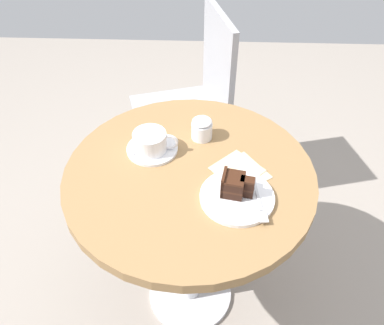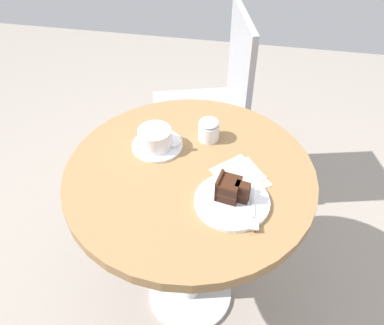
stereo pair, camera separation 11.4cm
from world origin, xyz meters
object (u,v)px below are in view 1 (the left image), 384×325
Objects in this scene: teaspoon at (138,141)px; napkin at (239,171)px; coffee_cup at (151,141)px; cake_plate at (237,197)px; sugar_pot at (202,128)px; cafe_chair at (197,97)px; saucer at (152,149)px; cake_slice at (235,185)px; fork at (260,205)px.

napkin is (0.31, -0.11, -0.01)m from teaspoon.
coffee_cup is at bearing 163.21° from napkin.
teaspoon is 0.33m from napkin.
cake_plate is 2.81× the size of sugar_pot.
cafe_chair is (-0.14, 0.63, -0.17)m from napkin.
saucer is 2.17× the size of sugar_pot.
cake_slice is at bearing -119.53° from teaspoon.
cafe_chair is (0.12, 0.55, -0.18)m from saucer.
teaspoon is at bearing 159.43° from napkin.
fork is (0.35, -0.25, 0.00)m from teaspoon.
napkin is at bearing -4.29° from cafe_chair.
cake_plate is 0.10m from napkin.
cake_plate is at bearing -37.10° from saucer.
cake_slice reaches higher than teaspoon.
fork is (0.06, -0.03, 0.01)m from cake_plate.
cafe_chair reaches higher than saucer.
sugar_pot reaches higher than teaspoon.
saucer is 0.30m from cake_slice.
cake_slice is (0.29, -0.21, 0.03)m from teaspoon.
sugar_pot reaches higher than coffee_cup.
sugar_pot is at bearing 23.88° from saucer.
coffee_cup is 0.28m from napkin.
napkin is (-0.05, 0.14, -0.01)m from fork.
sugar_pot is (-0.11, 0.15, 0.03)m from napkin.
saucer is 0.77× the size of cake_plate.
fork is at bearing -28.95° from cake_plate.
teaspoon is 0.12× the size of cafe_chair.
cake_plate is 0.77m from cafe_chair.
fork is (0.07, -0.04, -0.03)m from cake_slice.
sugar_pot is at bearing -13.35° from cafe_chair.
napkin is 0.21× the size of cafe_chair.
cafe_chair is at bearing 77.41° from saucer.
sugar_pot is (0.20, 0.04, 0.02)m from teaspoon.
teaspoon is 0.66× the size of fork.
napkin is (0.01, 0.10, -0.00)m from cake_plate.
cake_plate is 0.23× the size of cafe_chair.
coffee_cup is at bearing 144.13° from cake_plate.
cake_plate is 1.27× the size of fork.
teaspoon is 0.57m from cafe_chair.
sugar_pot is at bearing -72.85° from teaspoon.
cake_slice is (0.24, -0.18, 0.04)m from saucer.
fork is 0.33m from sugar_pot.
teaspoon reaches higher than saucer.
saucer is at bearing -132.06° from fork.
sugar_pot is (-0.09, 0.25, -0.01)m from cake_slice.
cafe_chair is (0.12, 0.55, -0.21)m from coffee_cup.
saucer is 0.59m from cafe_chair.
cafe_chair reaches higher than cake_plate.
sugar_pot is (0.15, 0.07, 0.03)m from saucer.
cake_plate is at bearing -51.65° from cake_slice.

